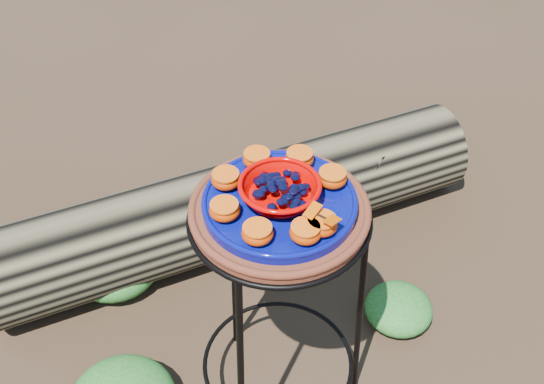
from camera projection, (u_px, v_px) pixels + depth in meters
plant_stand at (278, 317)px, 1.71m from camera, size 0.44×0.44×0.70m
terracotta_saucer at (280, 213)px, 1.46m from camera, size 0.38×0.38×0.03m
cobalt_plate at (280, 204)px, 1.44m from camera, size 0.33×0.33×0.02m
red_bowl at (280, 192)px, 1.42m from camera, size 0.16×0.16×0.05m
glass_gems at (280, 180)px, 1.40m from camera, size 0.13×0.13×0.02m
orange_half_0 at (322, 225)px, 1.36m from camera, size 0.06×0.06×0.04m
orange_half_1 at (332, 178)px, 1.46m from camera, size 0.06×0.06×0.04m
orange_half_2 at (300, 159)px, 1.51m from camera, size 0.06×0.06×0.04m
orange_half_3 at (257, 159)px, 1.51m from camera, size 0.06×0.06×0.04m
orange_half_4 at (226, 179)px, 1.46m from camera, size 0.06×0.06×0.04m
orange_half_5 at (225, 210)px, 1.39m from camera, size 0.06×0.06×0.04m
orange_half_6 at (257, 233)px, 1.34m from camera, size 0.06×0.06×0.04m
orange_half_7 at (305, 233)px, 1.34m from camera, size 0.06×0.06×0.04m
butterfly at (322, 216)px, 1.34m from camera, size 0.10×0.08×0.01m
driftwood_log at (238, 206)px, 2.29m from camera, size 1.69×0.74×0.31m
foliage_right at (399, 308)px, 2.10m from camera, size 0.21×0.21×0.11m
foliage_back at (115, 264)px, 2.21m from camera, size 0.29×0.29×0.15m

